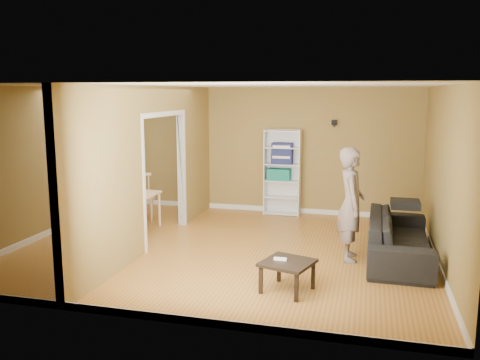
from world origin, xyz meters
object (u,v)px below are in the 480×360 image
object	(u,v)px
coffee_table	(288,266)
sofa	(400,231)
chair_far	(143,196)
bookshelf	(283,172)
chair_left	(91,202)
dining_table	(127,196)
person	(351,194)
chair_near	(114,214)

from	to	relation	value
coffee_table	sofa	bearing A→B (deg)	49.46
sofa	chair_far	bearing A→B (deg)	76.31
sofa	bookshelf	world-z (taller)	bookshelf
chair_left	chair_far	xyz separation A→B (m)	(0.79, 0.60, 0.04)
dining_table	bookshelf	bearing A→B (deg)	35.55
bookshelf	dining_table	size ratio (longest dim) A/B	1.62
person	dining_table	size ratio (longest dim) A/B	1.85
dining_table	chair_left	xyz separation A→B (m)	(-0.77, 0.05, -0.15)
sofa	chair_left	bearing A→B (deg)	84.36
bookshelf	chair_near	xyz separation A→B (m)	(-2.52, -2.52, -0.44)
sofa	chair_near	xyz separation A→B (m)	(-4.72, -0.06, -0.00)
bookshelf	chair_far	world-z (taller)	bookshelf
coffee_table	chair_left	world-z (taller)	chair_left
chair_near	sofa	bearing A→B (deg)	-1.47
chair_left	chair_near	xyz separation A→B (m)	(0.85, -0.71, -0.02)
dining_table	chair_left	world-z (taller)	chair_left
person	chair_far	world-z (taller)	person
dining_table	chair_near	bearing A→B (deg)	-83.40
sofa	chair_near	world-z (taller)	sofa
bookshelf	chair_left	xyz separation A→B (m)	(-3.36, -1.81, -0.43)
sofa	chair_left	xyz separation A→B (m)	(-5.57, 0.65, 0.01)
chair_left	person	bearing A→B (deg)	68.35
person	chair_left	distance (m)	4.95
person	chair_far	size ratio (longest dim) A/B	2.06
chair_left	chair_near	distance (m)	1.11
bookshelf	coffee_table	size ratio (longest dim) A/B	2.96
person	chair_near	distance (m)	4.04
person	bookshelf	distance (m)	3.05
coffee_table	chair_near	world-z (taller)	chair_near
dining_table	chair_far	xyz separation A→B (m)	(0.02, 0.65, -0.11)
coffee_table	person	bearing A→B (deg)	64.18
sofa	dining_table	xyz separation A→B (m)	(-4.80, 0.60, 0.16)
person	chair_near	xyz separation A→B (m)	(-4.00, 0.14, -0.57)
bookshelf	chair_near	bearing A→B (deg)	-134.98
chair_left	sofa	bearing A→B (deg)	71.74
bookshelf	chair_left	size ratio (longest dim) A/B	1.95
person	dining_table	distance (m)	4.17
sofa	chair_left	distance (m)	5.60
bookshelf	coffee_table	xyz separation A→B (m)	(0.77, -4.13, -0.54)
sofa	dining_table	distance (m)	4.84
chair_left	chair_near	world-z (taller)	chair_left
sofa	bookshelf	xyz separation A→B (m)	(-2.20, 2.45, 0.44)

